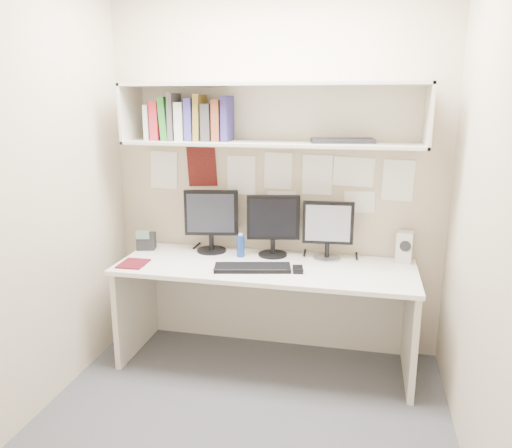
% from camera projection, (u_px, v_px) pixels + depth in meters
% --- Properties ---
extents(floor, '(2.40, 2.00, 0.01)m').
position_uv_depth(floor, '(243.00, 417.00, 2.94)').
color(floor, '#434348').
rests_on(floor, ground).
extents(wall_back, '(2.40, 0.02, 2.60)m').
position_uv_depth(wall_back, '(275.00, 174.00, 3.57)').
color(wall_back, '#BBAA8F').
rests_on(wall_back, ground).
extents(wall_front, '(2.40, 0.02, 2.60)m').
position_uv_depth(wall_front, '(170.00, 257.00, 1.67)').
color(wall_front, '#BBAA8F').
rests_on(wall_front, ground).
extents(wall_left, '(0.02, 2.00, 2.60)m').
position_uv_depth(wall_left, '(40.00, 192.00, 2.87)').
color(wall_left, '#BBAA8F').
rests_on(wall_left, ground).
extents(wall_right, '(0.02, 2.00, 2.60)m').
position_uv_depth(wall_right, '(486.00, 211.00, 2.37)').
color(wall_right, '#BBAA8F').
rests_on(wall_right, ground).
extents(desk, '(2.00, 0.70, 0.73)m').
position_uv_depth(desk, '(265.00, 314.00, 3.46)').
color(desk, white).
rests_on(desk, floor).
extents(overhead_hutch, '(2.00, 0.38, 0.40)m').
position_uv_depth(overhead_hutch, '(272.00, 114.00, 3.33)').
color(overhead_hutch, beige).
rests_on(overhead_hutch, wall_back).
extents(pinned_papers, '(1.92, 0.01, 0.48)m').
position_uv_depth(pinned_papers, '(275.00, 181.00, 3.58)').
color(pinned_papers, white).
rests_on(pinned_papers, wall_back).
extents(monitor_left, '(0.39, 0.21, 0.45)m').
position_uv_depth(monitor_left, '(211.00, 218.00, 3.62)').
color(monitor_left, black).
rests_on(monitor_left, desk).
extents(monitor_center, '(0.37, 0.21, 0.44)m').
position_uv_depth(monitor_center, '(273.00, 223.00, 3.52)').
color(monitor_center, black).
rests_on(monitor_center, desk).
extents(monitor_right, '(0.35, 0.19, 0.41)m').
position_uv_depth(monitor_right, '(328.00, 227.00, 3.45)').
color(monitor_right, '#A5A5AA').
rests_on(monitor_right, desk).
extents(keyboard, '(0.52, 0.28, 0.02)m').
position_uv_depth(keyboard, '(252.00, 268.00, 3.27)').
color(keyboard, black).
rests_on(keyboard, desk).
extents(mouse, '(0.08, 0.11, 0.03)m').
position_uv_depth(mouse, '(298.00, 269.00, 3.23)').
color(mouse, black).
rests_on(mouse, desk).
extents(speaker, '(0.12, 0.13, 0.21)m').
position_uv_depth(speaker, '(405.00, 247.00, 3.41)').
color(speaker, '#BCBBB7').
rests_on(speaker, desk).
extents(blue_bottle, '(0.05, 0.05, 0.17)m').
position_uv_depth(blue_bottle, '(241.00, 246.00, 3.53)').
color(blue_bottle, navy).
rests_on(blue_bottle, desk).
extents(maroon_notebook, '(0.18, 0.21, 0.01)m').
position_uv_depth(maroon_notebook, '(133.00, 264.00, 3.37)').
color(maroon_notebook, '#530E18').
rests_on(maroon_notebook, desk).
extents(desk_phone, '(0.15, 0.14, 0.16)m').
position_uv_depth(desk_phone, '(146.00, 241.00, 3.71)').
color(desk_phone, black).
rests_on(desk_phone, desk).
extents(book_stack, '(0.59, 0.20, 0.32)m').
position_uv_depth(book_stack, '(189.00, 120.00, 3.42)').
color(book_stack, silver).
rests_on(book_stack, overhead_hutch).
extents(hutch_tray, '(0.43, 0.23, 0.03)m').
position_uv_depth(hutch_tray, '(343.00, 141.00, 3.25)').
color(hutch_tray, black).
rests_on(hutch_tray, overhead_hutch).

